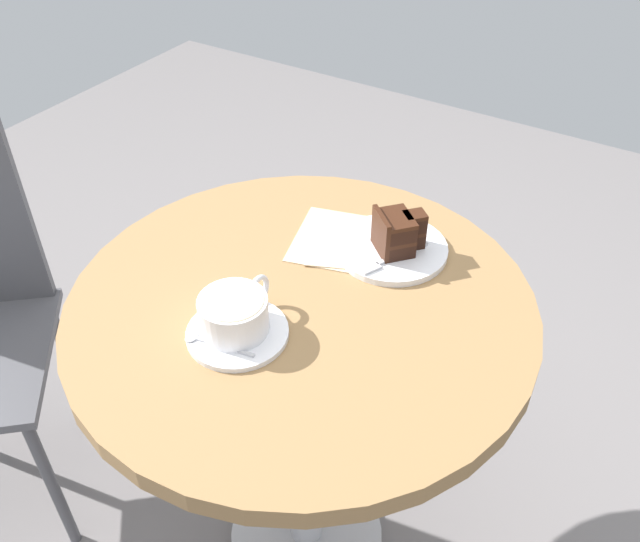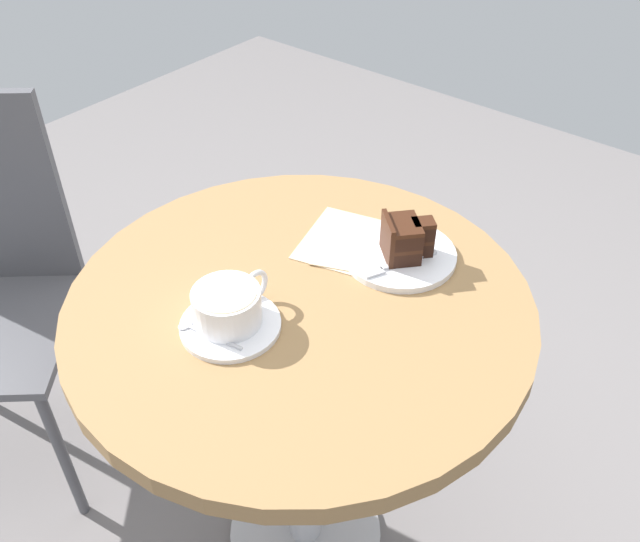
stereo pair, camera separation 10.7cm
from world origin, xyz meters
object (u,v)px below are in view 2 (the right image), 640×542
cake_plate (399,254)px  fork (391,266)px  coffee_cup (228,305)px  cake_slice (404,239)px  napkin (358,244)px  teaspoon (202,332)px  saucer (231,325)px

cake_plate → fork: fork is taller
coffee_cup → cake_slice: bearing=-21.6°
napkin → teaspoon: bearing=172.4°
saucer → fork: fork is taller
cake_plate → napkin: 0.08m
saucer → fork: size_ratio=1.15×
coffee_cup → cake_plate: 0.32m
teaspoon → cake_plate: teaspoon is taller
cake_slice → napkin: bearing=98.0°
coffee_cup → napkin: 0.29m
coffee_cup → teaspoon: (-0.05, 0.01, -0.03)m
saucer → teaspoon: teaspoon is taller
teaspoon → napkin: 0.33m
cake_slice → cake_plate: bearing=66.5°
fork → saucer: bearing=1.5°
coffee_cup → napkin: size_ratio=0.61×
teaspoon → cake_slice: (0.34, -0.13, 0.03)m
napkin → saucer: bearing=174.8°
saucer → coffee_cup: coffee_cup is taller
coffee_cup → cake_plate: coffee_cup is taller
cake_slice → fork: bearing=-175.3°
teaspoon → cake_slice: bearing=-120.5°
coffee_cup → cake_plate: (0.30, -0.11, -0.03)m
cake_slice → napkin: cake_slice is taller
saucer → coffee_cup: 0.04m
saucer → coffee_cup: size_ratio=1.10×
cake_plate → napkin: size_ratio=0.86×
teaspoon → cake_slice: size_ratio=1.17×
saucer → teaspoon: bearing=156.8°
coffee_cup → fork: bearing=-25.2°
teaspoon → cake_plate: (0.35, -0.12, -0.00)m
coffee_cup → teaspoon: 0.06m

